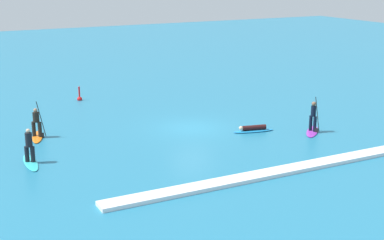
{
  "coord_description": "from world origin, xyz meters",
  "views": [
    {
      "loc": [
        -14.83,
        -28.55,
        9.26
      ],
      "look_at": [
        0.0,
        0.0,
        0.5
      ],
      "focal_mm": 52.44,
      "sensor_mm": 36.0,
      "label": 1
    }
  ],
  "objects_px": {
    "surfer_on_purple_board": "(313,123)",
    "marker_buoy": "(80,98)",
    "surfer_on_blue_board": "(253,129)",
    "surfer_on_teal_board": "(30,154)",
    "surfer_on_orange_board": "(37,129)"
  },
  "relations": [
    {
      "from": "surfer_on_blue_board",
      "to": "surfer_on_teal_board",
      "type": "bearing_deg",
      "value": 10.48
    },
    {
      "from": "surfer_on_purple_board",
      "to": "marker_buoy",
      "type": "relative_size",
      "value": 2.0
    },
    {
      "from": "surfer_on_blue_board",
      "to": "surfer_on_teal_board",
      "type": "height_order",
      "value": "surfer_on_teal_board"
    },
    {
      "from": "surfer_on_purple_board",
      "to": "marker_buoy",
      "type": "bearing_deg",
      "value": -100.67
    },
    {
      "from": "surfer_on_blue_board",
      "to": "surfer_on_teal_board",
      "type": "distance_m",
      "value": 12.74
    },
    {
      "from": "surfer_on_purple_board",
      "to": "marker_buoy",
      "type": "height_order",
      "value": "surfer_on_purple_board"
    },
    {
      "from": "surfer_on_orange_board",
      "to": "marker_buoy",
      "type": "height_order",
      "value": "surfer_on_orange_board"
    },
    {
      "from": "surfer_on_orange_board",
      "to": "surfer_on_purple_board",
      "type": "relative_size",
      "value": 1.15
    },
    {
      "from": "surfer_on_blue_board",
      "to": "surfer_on_teal_board",
      "type": "xyz_separation_m",
      "value": [
        -12.73,
        0.44,
        0.35
      ]
    },
    {
      "from": "marker_buoy",
      "to": "surfer_on_blue_board",
      "type": "bearing_deg",
      "value": -61.81
    },
    {
      "from": "surfer_on_purple_board",
      "to": "surfer_on_orange_board",
      "type": "bearing_deg",
      "value": -68.59
    },
    {
      "from": "surfer_on_teal_board",
      "to": "marker_buoy",
      "type": "bearing_deg",
      "value": -23.12
    },
    {
      "from": "surfer_on_orange_board",
      "to": "marker_buoy",
      "type": "xyz_separation_m",
      "value": [
        4.76,
        7.88,
        -0.35
      ]
    },
    {
      "from": "surfer_on_purple_board",
      "to": "marker_buoy",
      "type": "xyz_separation_m",
      "value": [
        -9.71,
        14.17,
        -0.34
      ]
    },
    {
      "from": "surfer_on_teal_board",
      "to": "surfer_on_purple_board",
      "type": "relative_size",
      "value": 1.27
    }
  ]
}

